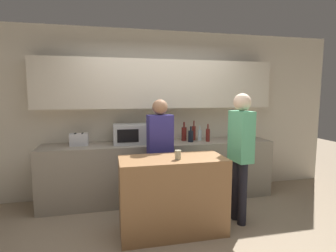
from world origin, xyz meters
The scene contains 15 objects.
ground_plane centered at (0.00, 0.00, 0.00)m, with size 14.00×14.00×0.00m, color gray.
back_wall centered at (0.00, 1.66, 1.54)m, with size 6.40×0.40×2.70m.
back_counter centered at (0.00, 1.39, 0.46)m, with size 3.60×0.62×0.91m.
kitchen_island centered at (-0.05, 0.34, 0.46)m, with size 1.25×0.57×0.92m.
microwave centered at (-0.46, 1.41, 1.06)m, with size 0.52×0.39×0.30m.
toaster centered at (-1.22, 1.42, 1.00)m, with size 0.26×0.16×0.18m.
potted_plant centered at (1.45, 1.42, 1.11)m, with size 0.14×0.14×0.39m.
bottle_0 centered at (0.41, 1.47, 1.03)m, with size 0.08×0.08×0.31m.
bottle_1 centered at (0.49, 1.34, 1.01)m, with size 0.08×0.08×0.25m.
bottle_2 centered at (0.58, 1.48, 1.04)m, with size 0.06×0.06×0.32m.
bottle_3 centered at (0.67, 1.44, 1.00)m, with size 0.06×0.06×0.24m.
bottle_4 centered at (0.77, 1.31, 1.02)m, with size 0.07×0.07×0.28m.
cup_0 centered at (-0.01, 0.25, 0.97)m, with size 0.07×0.07×0.11m.
person_left centered at (0.85, 0.39, 1.00)m, with size 0.22×0.35×1.68m.
person_center centered at (-0.10, 0.88, 0.95)m, with size 0.35×0.22×1.60m.
Camera 1 is at (-0.77, -2.60, 1.66)m, focal length 28.00 mm.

